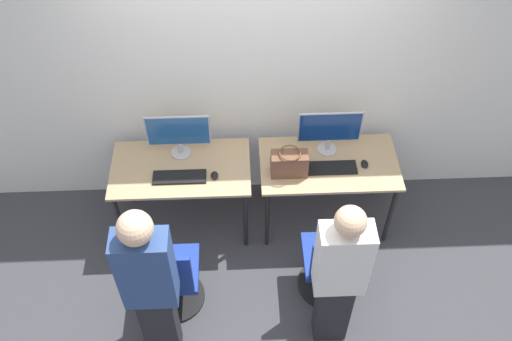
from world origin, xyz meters
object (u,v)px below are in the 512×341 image
(person_left, at_px, (150,285))
(mouse_right, at_px, (365,164))
(monitor_left, at_px, (178,133))
(office_chair_left, at_px, (171,280))
(handbag, at_px, (289,163))
(mouse_left, at_px, (215,175))
(person_right, at_px, (339,275))
(keyboard_left, at_px, (180,177))
(keyboard_right, at_px, (330,168))
(monitor_right, at_px, (330,130))
(office_chair_right, at_px, (331,266))

(person_left, xyz_separation_m, mouse_right, (1.67, 1.17, -0.16))
(monitor_left, height_order, office_chair_left, monitor_left)
(handbag, bearing_deg, mouse_right, 5.23)
(mouse_left, bearing_deg, person_right, -49.38)
(monitor_left, height_order, mouse_left, monitor_left)
(monitor_left, distance_m, keyboard_left, 0.36)
(person_left, bearing_deg, office_chair_left, 81.25)
(keyboard_right, bearing_deg, handbag, -174.93)
(monitor_right, relative_size, mouse_right, 5.88)
(office_chair_right, xyz_separation_m, person_right, (-0.03, -0.37, 0.48))
(person_left, distance_m, keyboard_right, 1.80)
(keyboard_left, xyz_separation_m, keyboard_right, (1.25, 0.05, 0.00))
(person_right, bearing_deg, office_chair_left, 166.57)
(mouse_left, xyz_separation_m, keyboard_right, (0.96, 0.05, -0.01))
(mouse_left, bearing_deg, office_chair_right, -35.78)
(person_left, relative_size, monitor_right, 3.20)
(mouse_right, bearing_deg, monitor_left, 172.45)
(keyboard_right, bearing_deg, monitor_right, 90.00)
(keyboard_left, relative_size, mouse_left, 4.86)
(office_chair_left, bearing_deg, monitor_left, 85.98)
(keyboard_left, bearing_deg, mouse_left, 0.26)
(mouse_left, distance_m, handbag, 0.62)
(mouse_left, height_order, handbag, handbag)
(office_chair_left, height_order, keyboard_right, office_chair_left)
(mouse_left, bearing_deg, person_left, -110.70)
(mouse_right, bearing_deg, mouse_left, -176.51)
(keyboard_right, height_order, handbag, handbag)
(keyboard_left, xyz_separation_m, person_right, (1.16, -1.02, 0.09))
(handbag, bearing_deg, monitor_right, 36.01)
(office_chair_left, height_order, office_chair_right, same)
(office_chair_right, bearing_deg, mouse_right, 65.21)
(person_left, xyz_separation_m, monitor_right, (1.38, 1.37, 0.06))
(office_chair_left, distance_m, mouse_right, 1.84)
(person_left, distance_m, handbag, 1.52)
(mouse_left, distance_m, office_chair_right, 1.19)
(person_left, xyz_separation_m, keyboard_right, (1.38, 1.14, -0.16))
(monitor_right, height_order, mouse_right, monitor_right)
(keyboard_right, xyz_separation_m, office_chair_right, (-0.05, -0.71, -0.39))
(person_left, bearing_deg, mouse_left, 69.30)
(handbag, bearing_deg, mouse_left, -178.32)
(office_chair_right, bearing_deg, office_chair_left, -176.79)
(monitor_left, xyz_separation_m, mouse_right, (1.54, -0.20, -0.22))
(office_chair_left, relative_size, office_chair_right, 1.00)
(monitor_left, relative_size, person_right, 0.33)
(office_chair_right, relative_size, handbag, 3.03)
(office_chair_left, bearing_deg, person_left, -98.75)
(mouse_left, relative_size, handbag, 0.30)
(monitor_left, relative_size, office_chair_left, 0.58)
(office_chair_left, relative_size, person_left, 0.54)
(person_left, bearing_deg, keyboard_right, 39.76)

